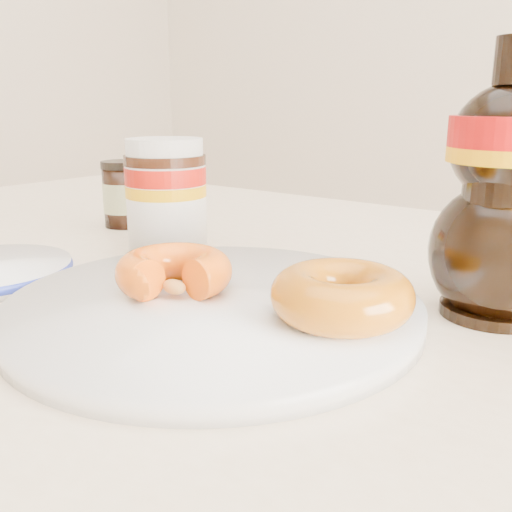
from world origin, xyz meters
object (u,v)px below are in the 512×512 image
Objects in this scene: dining_table at (216,372)px; plate at (214,306)px; donut_bitten at (174,271)px; donut_whole at (342,295)px; dark_jar at (124,195)px; nutella_jar at (166,191)px; syrup_bottle at (506,184)px.

plate is at bearing -48.26° from dining_table.
donut_bitten is at bearing -167.43° from plate.
donut_whole is (0.09, 0.02, 0.02)m from plate.
dark_jar reaches higher than dining_table.
dining_table is 0.13m from donut_bitten.
donut_whole is 0.80× the size of nutella_jar.
plate is 0.10m from donut_whole.
donut_bitten is 0.13m from donut_whole.
dining_table is 17.17× the size of dark_jar.
donut_bitten is 0.32m from dark_jar.
nutella_jar reaches higher than donut_whole.
nutella_jar is at bearing 145.72° from plate.
donut_whole is 0.14m from syrup_bottle.
syrup_bottle reaches higher than donut_bitten.
nutella_jar is at bearing -21.77° from dark_jar.
dining_table is 0.12m from plate.
dining_table is 0.19m from nutella_jar.
nutella_jar is 1.43× the size of dark_jar.
dark_jar is (-0.46, 0.04, -0.06)m from syrup_bottle.
dark_jar is (-0.13, 0.05, -0.02)m from nutella_jar.
donut_whole is 0.28m from nutella_jar.
plate is 3.44× the size of donut_bitten.
dining_table is 0.19m from donut_whole.
syrup_bottle is (0.19, 0.13, 0.07)m from donut_bitten.
dark_jar reaches higher than donut_bitten.
dining_table is 15.06× the size of donut_whole.
donut_whole is at bearing -14.84° from dining_table.
nutella_jar reaches higher than dark_jar.
nutella_jar is at bearing 160.07° from donut_whole.
syrup_bottle is at bearing 42.52° from donut_bitten.
syrup_bottle is (0.07, 0.11, 0.07)m from donut_whole.
dark_jar is (-0.39, 0.15, 0.01)m from donut_whole.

